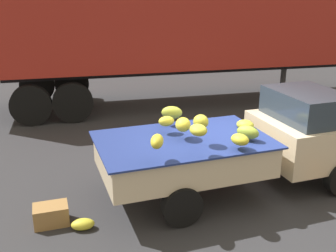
# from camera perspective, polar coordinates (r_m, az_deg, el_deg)

# --- Properties ---
(ground) EXTENTS (220.00, 220.00, 0.00)m
(ground) POSITION_cam_1_polar(r_m,az_deg,el_deg) (7.42, 8.03, -8.78)
(ground) COLOR #28282B
(curb_strip) EXTENTS (80.00, 0.80, 0.16)m
(curb_strip) POSITION_cam_1_polar(r_m,az_deg,el_deg) (17.17, -5.22, 7.69)
(curb_strip) COLOR gray
(curb_strip) RESTS_ON ground
(pickup_truck) EXTENTS (5.18, 2.18, 1.70)m
(pickup_truck) POSITION_cam_1_polar(r_m,az_deg,el_deg) (7.60, 16.51, -1.45)
(pickup_truck) COLOR #CCB793
(pickup_truck) RESTS_ON ground
(semi_trailer) EXTENTS (12.02, 2.72, 3.95)m
(semi_trailer) POSITION_cam_1_polar(r_m,az_deg,el_deg) (12.38, 2.82, 14.86)
(semi_trailer) COLOR maroon
(semi_trailer) RESTS_ON ground
(fallen_banana_bunch_near_tailgate) EXTENTS (0.37, 0.24, 0.17)m
(fallen_banana_bunch_near_tailgate) POSITION_cam_1_polar(r_m,az_deg,el_deg) (6.31, -12.11, -13.59)
(fallen_banana_bunch_near_tailgate) COLOR gold
(fallen_banana_bunch_near_tailgate) RESTS_ON ground
(produce_crate) EXTENTS (0.54, 0.39, 0.31)m
(produce_crate) POSITION_cam_1_polar(r_m,az_deg,el_deg) (6.51, -16.40, -12.10)
(produce_crate) COLOR olive
(produce_crate) RESTS_ON ground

